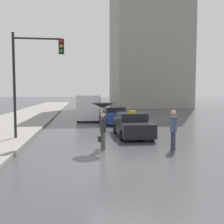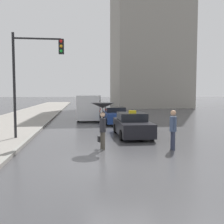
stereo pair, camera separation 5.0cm
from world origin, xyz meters
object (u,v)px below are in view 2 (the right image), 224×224
at_px(taxi, 132,125).
at_px(pedestrian_with_umbrella, 103,111).
at_px(sedan_red, 115,116).
at_px(traffic_light, 33,67).
at_px(ambulance_van, 90,106).
at_px(pedestrian_man, 173,126).

height_order(taxi, pedestrian_with_umbrella, pedestrian_with_umbrella).
xyz_separation_m(sedan_red, traffic_light, (-5.45, -7.44, 3.34)).
relative_size(sedan_red, ambulance_van, 0.86).
relative_size(pedestrian_man, traffic_light, 0.31).
distance_m(ambulance_van, pedestrian_man, 14.12).
bearing_deg(sedan_red, taxi, 91.35).
bearing_deg(traffic_light, pedestrian_with_umbrella, -38.32).
bearing_deg(traffic_light, sedan_red, 53.79).
height_order(ambulance_van, pedestrian_with_umbrella, ambulance_van).
height_order(sedan_red, pedestrian_man, pedestrian_man).
bearing_deg(pedestrian_with_umbrella, traffic_light, 29.34).
distance_m(sedan_red, ambulance_van, 3.71).
xyz_separation_m(taxi, pedestrian_with_umbrella, (-2.08, -3.51, 1.12)).
distance_m(taxi, traffic_light, 6.56).
distance_m(pedestrian_man, traffic_light, 8.01).
xyz_separation_m(taxi, ambulance_van, (-2.24, 9.72, 0.65)).
height_order(sedan_red, pedestrian_with_umbrella, pedestrian_with_umbrella).
height_order(taxi, pedestrian_man, pedestrian_man).
bearing_deg(pedestrian_with_umbrella, taxi, -52.97).
xyz_separation_m(ambulance_van, traffic_light, (-3.37, -10.44, 2.68)).
xyz_separation_m(sedan_red, ambulance_van, (-2.08, 3.00, 0.65)).
relative_size(ambulance_van, pedestrian_with_umbrella, 2.39).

